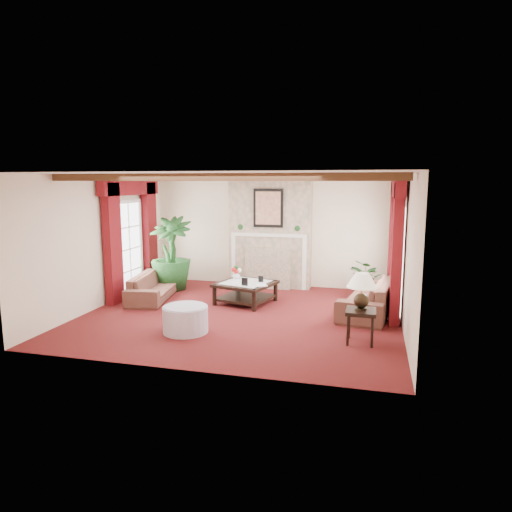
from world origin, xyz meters
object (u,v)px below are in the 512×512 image
(side_table, at_px, (360,326))
(ottoman, at_px, (186,319))
(coffee_table, at_px, (246,293))
(potted_palm, at_px, (172,269))
(sofa_left, at_px, (153,282))
(sofa_right, at_px, (369,291))

(side_table, relative_size, ottoman, 0.71)
(ottoman, bearing_deg, coffee_table, 77.15)
(potted_palm, bearing_deg, sofa_left, -90.80)
(sofa_left, height_order, potted_palm, potted_palm)
(ottoman, bearing_deg, sofa_left, 129.11)
(sofa_left, height_order, ottoman, sofa_left)
(sofa_left, distance_m, ottoman, 2.53)
(sofa_right, relative_size, ottoman, 2.93)
(sofa_right, xyz_separation_m, side_table, (-0.11, -1.82, -0.15))
(potted_palm, relative_size, coffee_table, 1.67)
(sofa_right, xyz_separation_m, coffee_table, (-2.56, 0.09, -0.21))
(coffee_table, bearing_deg, potted_palm, 174.33)
(potted_palm, distance_m, ottoman, 3.30)
(potted_palm, height_order, ottoman, potted_palm)
(side_table, xyz_separation_m, ottoman, (-2.93, -0.21, -0.05))
(sofa_right, bearing_deg, coffee_table, -82.43)
(coffee_table, bearing_deg, ottoman, -87.95)
(sofa_left, xyz_separation_m, potted_palm, (0.01, 0.93, 0.12))
(coffee_table, xyz_separation_m, ottoman, (-0.48, -2.11, 0.00))
(side_table, bearing_deg, ottoman, -175.96)
(sofa_left, relative_size, sofa_right, 0.85)
(potted_palm, bearing_deg, ottoman, -61.28)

